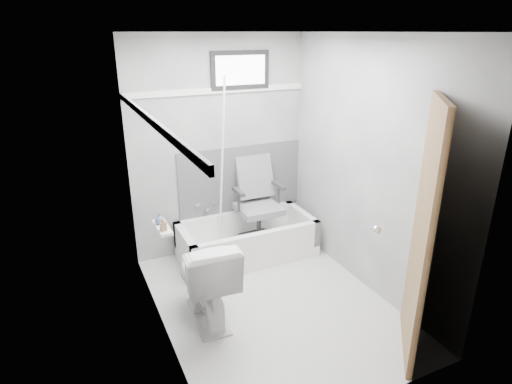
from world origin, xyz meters
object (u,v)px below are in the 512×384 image
bathtub (247,239)px  office_chair (259,203)px  toilet (205,278)px  door (481,246)px  soap_bottle_a (163,224)px  soap_bottle_b (159,218)px

bathtub → office_chair: bearing=16.5°
toilet → door: bearing=144.2°
bathtub → door: size_ratio=0.75×
bathtub → office_chair: (0.17, 0.05, 0.39)m
toilet → door: 2.17m
bathtub → office_chair: size_ratio=1.55×
soap_bottle_a → soap_bottle_b: soap_bottle_a is taller
door → soap_bottle_a: 2.36m
soap_bottle_a → soap_bottle_b: bearing=90.0°
soap_bottle_a → soap_bottle_b: (0.00, 0.14, -0.01)m
office_chair → toilet: size_ratio=1.18×
office_chair → soap_bottle_a: office_chair is taller
door → office_chair: bearing=106.0°
office_chair → door: size_ratio=0.48×
office_chair → soap_bottle_b: (-1.27, -0.75, 0.36)m
soap_bottle_b → office_chair: bearing=30.7°
toilet → soap_bottle_b: soap_bottle_b is taller
soap_bottle_a → toilet: bearing=-5.1°
bathtub → door: door is taller
bathtub → soap_bottle_a: bearing=-142.6°
door → soap_bottle_a: bearing=144.6°
bathtub → toilet: (-0.78, -0.87, 0.19)m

